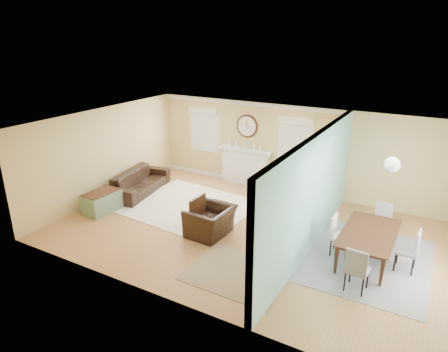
# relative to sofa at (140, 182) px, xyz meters

# --- Properties ---
(floor) EXTENTS (9.00, 9.00, 0.00)m
(floor) POSITION_rel_sofa_xyz_m (3.93, -0.70, -0.33)
(floor) COLOR #AF7047
(floor) RESTS_ON ground
(wall_back) EXTENTS (9.00, 0.02, 2.60)m
(wall_back) POSITION_rel_sofa_xyz_m (3.93, 2.30, 0.97)
(wall_back) COLOR #D2BA74
(wall_back) RESTS_ON ground
(wall_front) EXTENTS (9.00, 0.02, 2.60)m
(wall_front) POSITION_rel_sofa_xyz_m (3.93, -3.70, 0.97)
(wall_front) COLOR #D2BA74
(wall_front) RESTS_ON ground
(wall_left) EXTENTS (0.02, 6.00, 2.60)m
(wall_left) POSITION_rel_sofa_xyz_m (-0.57, -0.70, 0.97)
(wall_left) COLOR #D2BA74
(wall_left) RESTS_ON ground
(ceiling) EXTENTS (9.00, 6.00, 0.02)m
(ceiling) POSITION_rel_sofa_xyz_m (3.93, -0.70, 2.27)
(ceiling) COLOR white
(ceiling) RESTS_ON wall_back
(partition) EXTENTS (0.17, 6.00, 2.60)m
(partition) POSITION_rel_sofa_xyz_m (5.44, -0.42, 1.03)
(partition) COLOR #D2BA74
(partition) RESTS_ON ground
(fireplace) EXTENTS (1.70, 0.30, 1.17)m
(fireplace) POSITION_rel_sofa_xyz_m (2.43, 2.18, 0.27)
(fireplace) COLOR white
(fireplace) RESTS_ON ground
(wall_clock) EXTENTS (0.70, 0.07, 0.70)m
(wall_clock) POSITION_rel_sofa_xyz_m (2.43, 2.27, 1.52)
(wall_clock) COLOR #401F11
(wall_clock) RESTS_ON wall_back
(window_left) EXTENTS (1.05, 0.13, 1.42)m
(window_left) POSITION_rel_sofa_xyz_m (0.88, 2.25, 1.33)
(window_left) COLOR white
(window_left) RESTS_ON wall_back
(window_right) EXTENTS (1.05, 0.13, 1.42)m
(window_right) POSITION_rel_sofa_xyz_m (3.98, 2.25, 1.33)
(window_right) COLOR white
(window_right) RESTS_ON wall_back
(pendant) EXTENTS (0.30, 0.30, 0.55)m
(pendant) POSITION_rel_sofa_xyz_m (6.93, -0.70, 1.87)
(pendant) COLOR gold
(pendant) RESTS_ON ceiling
(rug_cream) EXTENTS (3.53, 3.12, 0.02)m
(rug_cream) POSITION_rel_sofa_xyz_m (1.88, -0.17, -0.32)
(rug_cream) COLOR #F5E5CC
(rug_cream) RESTS_ON floor
(rug_jute) EXTENTS (2.01, 1.65, 0.01)m
(rug_jute) POSITION_rel_sofa_xyz_m (4.57, -2.34, -0.33)
(rug_jute) COLOR #9E8161
(rug_jute) RESTS_ON floor
(rug_grey) EXTENTS (2.47, 3.09, 0.01)m
(rug_grey) POSITION_rel_sofa_xyz_m (6.71, -0.57, -0.33)
(rug_grey) COLOR gray
(rug_grey) RESTS_ON floor
(sofa) EXTENTS (1.26, 2.39, 0.66)m
(sofa) POSITION_rel_sofa_xyz_m (0.00, 0.00, 0.00)
(sofa) COLOR black
(sofa) RESTS_ON floor
(eames_chair) EXTENTS (0.97, 1.10, 0.69)m
(eames_chair) POSITION_rel_sofa_xyz_m (3.23, -1.23, 0.01)
(eames_chair) COLOR black
(eames_chair) RESTS_ON floor
(green_chair) EXTENTS (0.75, 0.77, 0.68)m
(green_chair) POSITION_rel_sofa_xyz_m (4.30, 1.55, 0.01)
(green_chair) COLOR #126C58
(green_chair) RESTS_ON floor
(trunk) EXTENTS (0.65, 1.00, 0.56)m
(trunk) POSITION_rel_sofa_xyz_m (0.03, -1.55, -0.05)
(trunk) COLOR slate
(trunk) RESTS_ON floor
(credenza) EXTENTS (0.54, 1.60, 0.80)m
(credenza) POSITION_rel_sofa_xyz_m (5.04, 0.75, 0.07)
(credenza) COLOR #91633D
(credenza) RESTS_ON floor
(tv) EXTENTS (0.24, 1.12, 0.64)m
(tv) POSITION_rel_sofa_xyz_m (5.02, 0.75, 0.79)
(tv) COLOR black
(tv) RESTS_ON credenza
(garden_stool) EXTENTS (0.35, 0.35, 0.51)m
(garden_stool) POSITION_rel_sofa_xyz_m (5.00, -0.40, -0.08)
(garden_stool) COLOR white
(garden_stool) RESTS_ON floor
(potted_plant) EXTENTS (0.44, 0.41, 0.43)m
(potted_plant) POSITION_rel_sofa_xyz_m (5.00, -0.40, 0.39)
(potted_plant) COLOR #337F33
(potted_plant) RESTS_ON garden_stool
(dining_table) EXTENTS (1.05, 1.87, 0.66)m
(dining_table) POSITION_rel_sofa_xyz_m (6.71, -0.57, -0.00)
(dining_table) COLOR #401F11
(dining_table) RESTS_ON floor
(dining_chair_n) EXTENTS (0.41, 0.41, 0.86)m
(dining_chair_n) POSITION_rel_sofa_xyz_m (6.78, 0.51, 0.17)
(dining_chair_n) COLOR gray
(dining_chair_n) RESTS_ON floor
(dining_chair_s) EXTENTS (0.43, 0.43, 0.91)m
(dining_chair_s) POSITION_rel_sofa_xyz_m (6.71, -1.75, 0.20)
(dining_chair_s) COLOR gray
(dining_chair_s) RESTS_ON floor
(dining_chair_w) EXTENTS (0.40, 0.40, 0.90)m
(dining_chair_w) POSITION_rel_sofa_xyz_m (6.13, -0.64, 0.20)
(dining_chair_w) COLOR white
(dining_chair_w) RESTS_ON floor
(dining_chair_e) EXTENTS (0.42, 0.42, 0.91)m
(dining_chair_e) POSITION_rel_sofa_xyz_m (7.42, -0.60, 0.20)
(dining_chair_e) COLOR gray
(dining_chair_e) RESTS_ON floor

